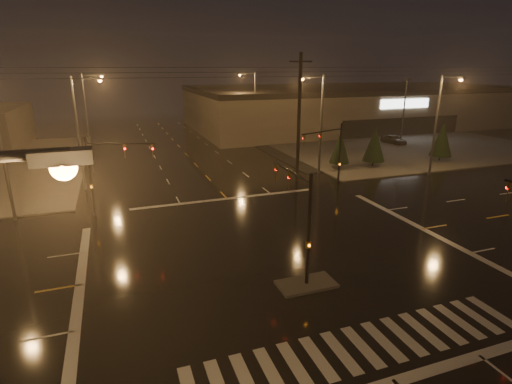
# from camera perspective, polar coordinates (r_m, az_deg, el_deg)

# --- Properties ---
(ground) EXTENTS (140.00, 140.00, 0.00)m
(ground) POSITION_cam_1_polar(r_m,az_deg,el_deg) (24.46, 2.96, -8.67)
(ground) COLOR black
(ground) RESTS_ON ground
(sidewalk_ne) EXTENTS (36.00, 36.00, 0.12)m
(sidewalk_ne) POSITION_cam_1_polar(r_m,az_deg,el_deg) (64.22, 17.65, 7.09)
(sidewalk_ne) COLOR #494741
(sidewalk_ne) RESTS_ON ground
(median_island) EXTENTS (3.00, 1.60, 0.15)m
(median_island) POSITION_cam_1_polar(r_m,az_deg,el_deg) (21.24, 7.22, -12.92)
(median_island) COLOR #494741
(median_island) RESTS_ON ground
(crosswalk) EXTENTS (15.00, 2.60, 0.01)m
(crosswalk) POSITION_cam_1_polar(r_m,az_deg,el_deg) (17.76, 14.96, -20.54)
(crosswalk) COLOR beige
(crosswalk) RESTS_ON ground
(stop_bar_near) EXTENTS (16.00, 0.50, 0.01)m
(stop_bar_near) POSITION_cam_1_polar(r_m,az_deg,el_deg) (16.58, 19.20, -24.22)
(stop_bar_near) COLOR beige
(stop_bar_near) RESTS_ON ground
(stop_bar_far) EXTENTS (16.00, 0.50, 0.01)m
(stop_bar_far) POSITION_cam_1_polar(r_m,az_deg,el_deg) (34.11, -4.16, -0.95)
(stop_bar_far) COLOR beige
(stop_bar_far) RESTS_ON ground
(parking_lot) EXTENTS (50.00, 24.00, 0.08)m
(parking_lot) POSITION_cam_1_polar(r_m,az_deg,el_deg) (65.87, 22.19, 6.85)
(parking_lot) COLOR black
(parking_lot) RESTS_ON ground
(retail_building) EXTENTS (60.20, 28.30, 7.20)m
(retail_building) POSITION_cam_1_polar(r_m,az_deg,el_deg) (79.56, 13.84, 12.03)
(retail_building) COLOR brown
(retail_building) RESTS_ON ground
(signal_mast_median) EXTENTS (0.25, 4.59, 6.00)m
(signal_mast_median) POSITION_cam_1_polar(r_m,az_deg,el_deg) (20.42, 6.44, -2.75)
(signal_mast_median) COLOR black
(signal_mast_median) RESTS_ON ground
(signal_mast_ne) EXTENTS (4.84, 1.86, 6.00)m
(signal_mast_ne) POSITION_cam_1_polar(r_m,az_deg,el_deg) (36.01, 10.87, 6.01)
(signal_mast_ne) COLOR black
(signal_mast_ne) RESTS_ON ground
(signal_mast_nw) EXTENTS (4.84, 1.86, 6.00)m
(signal_mast_nw) POSITION_cam_1_polar(r_m,az_deg,el_deg) (31.14, -20.96, 3.37)
(signal_mast_nw) COLOR black
(signal_mast_nw) RESTS_ON ground
(streetlight_1) EXTENTS (2.77, 0.32, 10.00)m
(streetlight_1) POSITION_cam_1_polar(r_m,az_deg,el_deg) (38.61, -23.74, 8.65)
(streetlight_1) COLOR #38383A
(streetlight_1) RESTS_ON ground
(streetlight_2) EXTENTS (2.77, 0.32, 10.00)m
(streetlight_2) POSITION_cam_1_polar(r_m,az_deg,el_deg) (54.49, -22.86, 10.94)
(streetlight_2) COLOR #38383A
(streetlight_2) RESTS_ON ground
(streetlight_3) EXTENTS (2.77, 0.32, 10.00)m
(streetlight_3) POSITION_cam_1_polar(r_m,az_deg,el_deg) (41.55, 8.95, 10.43)
(streetlight_3) COLOR #38383A
(streetlight_3) RESTS_ON ground
(streetlight_4) EXTENTS (2.77, 0.32, 10.00)m
(streetlight_4) POSITION_cam_1_polar(r_m,az_deg,el_deg) (59.79, -0.41, 12.74)
(streetlight_4) COLOR #38383A
(streetlight_4) RESTS_ON ground
(streetlight_6) EXTENTS (0.32, 2.77, 10.00)m
(streetlight_6) POSITION_cam_1_polar(r_m,az_deg,el_deg) (44.11, 24.67, 9.47)
(streetlight_6) COLOR #38383A
(streetlight_6) RESTS_ON ground
(utility_pole_1) EXTENTS (2.20, 0.32, 12.00)m
(utility_pole_1) POSITION_cam_1_polar(r_m,az_deg,el_deg) (38.30, 6.15, 10.44)
(utility_pole_1) COLOR black
(utility_pole_1) RESTS_ON ground
(conifer_0) EXTENTS (2.17, 2.17, 4.09)m
(conifer_0) POSITION_cam_1_polar(r_m,az_deg,el_deg) (44.36, 11.92, 6.24)
(conifer_0) COLOR black
(conifer_0) RESTS_ON ground
(conifer_1) EXTENTS (2.42, 2.42, 4.48)m
(conifer_1) POSITION_cam_1_polar(r_m,az_deg,el_deg) (46.22, 16.57, 6.59)
(conifer_1) COLOR black
(conifer_1) RESTS_ON ground
(conifer_2) EXTENTS (2.50, 2.50, 4.60)m
(conifer_2) POSITION_cam_1_polar(r_m,az_deg,el_deg) (51.74, 25.05, 6.84)
(conifer_2) COLOR black
(conifer_2) RESTS_ON ground
(car_parked) EXTENTS (2.07, 4.25, 1.40)m
(car_parked) POSITION_cam_1_polar(r_m,az_deg,el_deg) (61.54, 19.06, 7.14)
(car_parked) COLOR black
(car_parked) RESTS_ON ground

